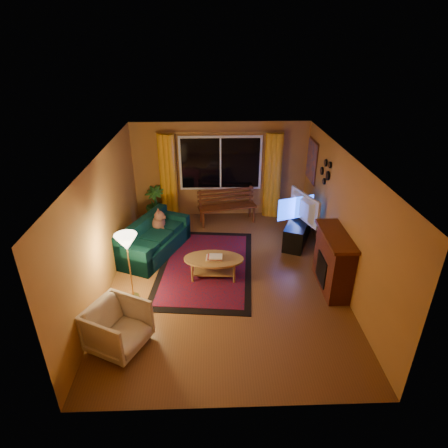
{
  "coord_description": "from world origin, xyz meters",
  "views": [
    {
      "loc": [
        -0.23,
        -6.31,
        4.41
      ],
      "look_at": [
        0.0,
        0.3,
        1.05
      ],
      "focal_mm": 30.0,
      "sensor_mm": 36.0,
      "label": 1
    }
  ],
  "objects_px": {
    "sofa": "(154,238)",
    "tv_console": "(298,231)",
    "armchair": "(117,325)",
    "coffee_table": "(214,267)",
    "floor_lamp": "(130,268)",
    "bench": "(227,214)"
  },
  "relations": [
    {
      "from": "sofa",
      "to": "tv_console",
      "type": "xyz_separation_m",
      "value": [
        3.3,
        0.42,
        -0.11
      ]
    },
    {
      "from": "armchair",
      "to": "tv_console",
      "type": "bearing_deg",
      "value": -20.42
    },
    {
      "from": "tv_console",
      "to": "coffee_table",
      "type": "bearing_deg",
      "value": -122.15
    },
    {
      "from": "sofa",
      "to": "tv_console",
      "type": "distance_m",
      "value": 3.33
    },
    {
      "from": "floor_lamp",
      "to": "tv_console",
      "type": "height_order",
      "value": "floor_lamp"
    },
    {
      "from": "armchair",
      "to": "tv_console",
      "type": "distance_m",
      "value": 4.77
    },
    {
      "from": "armchair",
      "to": "tv_console",
      "type": "xyz_separation_m",
      "value": [
        3.49,
        3.24,
        -0.14
      ]
    },
    {
      "from": "armchair",
      "to": "coffee_table",
      "type": "bearing_deg",
      "value": -12.29
    },
    {
      "from": "armchair",
      "to": "tv_console",
      "type": "height_order",
      "value": "armchair"
    },
    {
      "from": "sofa",
      "to": "coffee_table",
      "type": "distance_m",
      "value": 1.63
    },
    {
      "from": "floor_lamp",
      "to": "armchair",
      "type": "bearing_deg",
      "value": -89.21
    },
    {
      "from": "bench",
      "to": "floor_lamp",
      "type": "relative_size",
      "value": 1.13
    },
    {
      "from": "floor_lamp",
      "to": "coffee_table",
      "type": "bearing_deg",
      "value": 22.37
    },
    {
      "from": "sofa",
      "to": "tv_console",
      "type": "bearing_deg",
      "value": 31.46
    },
    {
      "from": "floor_lamp",
      "to": "coffee_table",
      "type": "height_order",
      "value": "floor_lamp"
    },
    {
      "from": "sofa",
      "to": "coffee_table",
      "type": "relative_size",
      "value": 1.58
    },
    {
      "from": "bench",
      "to": "tv_console",
      "type": "bearing_deg",
      "value": -45.03
    },
    {
      "from": "tv_console",
      "to": "sofa",
      "type": "bearing_deg",
      "value": -149.79
    },
    {
      "from": "bench",
      "to": "sofa",
      "type": "xyz_separation_m",
      "value": [
        -1.68,
        -1.49,
        0.16
      ]
    },
    {
      "from": "sofa",
      "to": "tv_console",
      "type": "relative_size",
      "value": 1.44
    },
    {
      "from": "sofa",
      "to": "floor_lamp",
      "type": "distance_m",
      "value": 1.63
    },
    {
      "from": "bench",
      "to": "sofa",
      "type": "height_order",
      "value": "sofa"
    }
  ]
}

